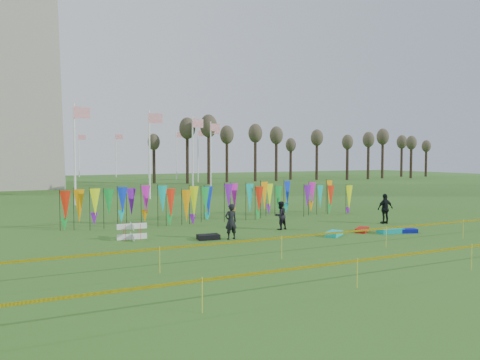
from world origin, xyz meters
name	(u,v)px	position (x,y,z in m)	size (l,w,h in m)	color
ground	(291,242)	(0.00, 0.00, 0.00)	(160.00, 160.00, 0.00)	#2A5417
banner_row	(224,200)	(0.28, 7.93, 1.24)	(18.64, 0.64, 2.12)	black
caution_tape_near	(324,235)	(-0.22, -2.78, 0.78)	(26.00, 0.02, 0.90)	yellow
caution_tape_far	(406,256)	(-0.22, -7.08, 0.78)	(26.00, 0.02, 0.90)	yellow
tree_line	(313,141)	(32.00, 44.00, 6.17)	(53.92, 1.92, 7.84)	#34241A
box_kite	(132,231)	(-6.28, 3.81, 0.39)	(0.70, 0.70, 0.78)	red
person_left	(231,222)	(-2.10, 1.89, 0.84)	(0.61, 0.45, 1.67)	black
person_mid	(280,215)	(1.47, 3.34, 0.75)	(0.73, 0.45, 1.50)	black
person_right	(385,209)	(8.03, 2.55, 0.86)	(1.01, 0.58, 1.73)	black
kite_bag_turquoise	(334,234)	(2.81, 0.48, 0.11)	(1.13, 0.57, 0.23)	#0DC9BB
kite_bag_blue	(407,231)	(6.73, -0.36, 0.10)	(0.98, 0.51, 0.20)	#09139C
kite_bag_red	(362,230)	(4.87, 0.84, 0.10)	(1.13, 0.52, 0.21)	red
kite_bag_black	(208,237)	(-3.06, 2.32, 0.12)	(1.01, 0.59, 0.23)	black
kite_bag_teal	(391,231)	(5.87, -0.12, 0.12)	(1.27, 0.61, 0.24)	#0BA0A0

